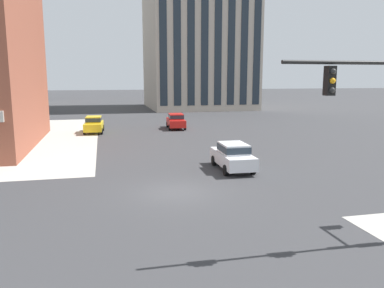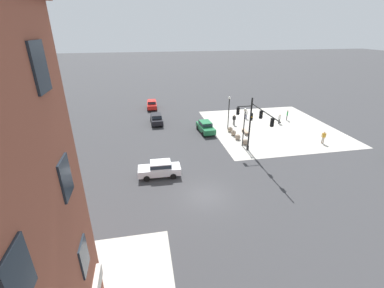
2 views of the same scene
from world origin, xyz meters
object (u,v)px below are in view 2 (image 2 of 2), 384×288
object	(u,v)px
pedestrian_with_bag	(287,115)
car_cross_far	(160,168)
pedestrian_near_bench	(280,119)
street_lamp_mid_sidewalk	(229,109)
bollard_sphere_curb_b	(238,137)
street_lamp_corner_near	(244,123)
bollard_sphere_curb_c	(233,133)
car_main_southbound_far	(152,104)
car_cross_eastbound	(156,118)
pedestrian_at_curb	(324,137)
traffic_signal_main	(253,121)
pedestrian_by_lamp	(234,119)
pedestrian_walking_east	(246,114)
car_main_northbound_near	(205,126)
bollard_sphere_curb_a	(245,142)
bollard_sphere_curb_d	(230,129)
bench_near_signal	(245,131)

from	to	relation	value
pedestrian_with_bag	car_cross_far	size ratio (longest dim) A/B	0.39
pedestrian_near_bench	street_lamp_mid_sidewalk	world-z (taller)	street_lamp_mid_sidewalk
bollard_sphere_curb_b	street_lamp_corner_near	xyz separation A→B (m)	(-2.13, 0.12, 2.86)
bollard_sphere_curb_c	car_main_southbound_far	xyz separation A→B (m)	(15.94, 11.03, 0.53)
car_cross_eastbound	pedestrian_at_curb	bearing A→B (deg)	-119.48
traffic_signal_main	street_lamp_mid_sidewalk	size ratio (longest dim) A/B	1.39
pedestrian_by_lamp	car_cross_eastbound	bearing A→B (deg)	76.86
pedestrian_walking_east	pedestrian_near_bench	bearing A→B (deg)	-127.60
pedestrian_near_bench	pedestrian_at_curb	bearing A→B (deg)	-167.48
car_main_southbound_far	car_main_northbound_near	bearing A→B (deg)	-152.61
pedestrian_at_curb	car_main_northbound_near	distance (m)	16.26
traffic_signal_main	street_lamp_corner_near	bearing A→B (deg)	0.72
traffic_signal_main	bollard_sphere_curb_a	world-z (taller)	traffic_signal_main
pedestrian_with_bag	street_lamp_mid_sidewalk	distance (m)	11.61
bollard_sphere_curb_d	pedestrian_with_bag	world-z (taller)	pedestrian_with_bag
pedestrian_walking_east	car_cross_far	bearing A→B (deg)	135.44
car_main_southbound_far	street_lamp_mid_sidewalk	bearing A→B (deg)	-140.62
street_lamp_corner_near	street_lamp_mid_sidewalk	size ratio (longest dim) A/B	1.00
pedestrian_at_curb	street_lamp_corner_near	world-z (taller)	street_lamp_corner_near
bollard_sphere_curb_d	car_cross_far	bearing A→B (deg)	133.69
bollard_sphere_curb_a	car_main_southbound_far	world-z (taller)	car_main_southbound_far
pedestrian_by_lamp	street_lamp_corner_near	xyz separation A→B (m)	(-8.05, 1.62, 2.27)
bollard_sphere_curb_a	pedestrian_at_curb	distance (m)	10.60
car_cross_far	street_lamp_corner_near	bearing A→B (deg)	-63.44
pedestrian_with_bag	car_cross_eastbound	bearing A→B (deg)	83.89
bollard_sphere_curb_d	pedestrian_walking_east	size ratio (longest dim) A/B	0.50
pedestrian_with_bag	car_cross_eastbound	distance (m)	21.98
bollard_sphere_curb_b	pedestrian_with_bag	world-z (taller)	pedestrian_with_bag
street_lamp_mid_sidewalk	car_main_southbound_far	xyz separation A→B (m)	(13.40, 11.00, -2.32)
bench_near_signal	bollard_sphere_curb_c	bearing A→B (deg)	98.33
bollard_sphere_curb_a	street_lamp_mid_sidewalk	size ratio (longest dim) A/B	0.15
pedestrian_with_bag	pedestrian_by_lamp	distance (m)	9.62
bollard_sphere_curb_c	street_lamp_corner_near	bearing A→B (deg)	178.89
bollard_sphere_curb_b	street_lamp_mid_sidewalk	xyz separation A→B (m)	(4.23, 0.08, 2.85)
pedestrian_near_bench	car_cross_eastbound	xyz separation A→B (m)	(3.70, 19.73, 0.05)
car_main_southbound_far	car_cross_eastbound	xyz separation A→B (m)	(-8.85, -0.32, 0.00)
bollard_sphere_curb_b	street_lamp_mid_sidewalk	bearing A→B (deg)	1.09
bollard_sphere_curb_c	pedestrian_at_curb	world-z (taller)	pedestrian_at_curb
bollard_sphere_curb_b	car_cross_eastbound	world-z (taller)	car_cross_eastbound
street_lamp_corner_near	car_main_southbound_far	xyz separation A→B (m)	(19.76, 10.95, -2.33)
pedestrian_near_bench	pedestrian_walking_east	xyz separation A→B (m)	(3.40, 4.41, 0.00)
bollard_sphere_curb_a	pedestrian_with_bag	bearing A→B (deg)	-52.28
pedestrian_at_curb	pedestrian_near_bench	bearing A→B (deg)	12.52
bollard_sphere_curb_a	car_cross_eastbound	world-z (taller)	car_cross_eastbound
bollard_sphere_curb_d	pedestrian_with_bag	size ratio (longest dim) A/B	0.45
bollard_sphere_curb_b	pedestrian_with_bag	size ratio (longest dim) A/B	0.45
bench_near_signal	car_cross_far	bearing A→B (deg)	126.25
pedestrian_walking_east	car_main_southbound_far	size ratio (longest dim) A/B	0.35
pedestrian_walking_east	street_lamp_corner_near	world-z (taller)	street_lamp_corner_near
bollard_sphere_curb_d	pedestrian_near_bench	xyz separation A→B (m)	(2.01, -9.06, 0.48)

